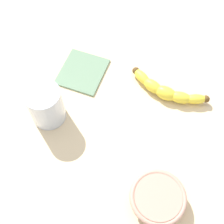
{
  "coord_description": "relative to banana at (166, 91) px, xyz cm",
  "views": [
    {
      "loc": [
        -0.21,
        37.57,
        76.11
      ],
      "look_at": [
        -0.81,
        -1.44,
        5.0
      ],
      "focal_mm": 49.23,
      "sensor_mm": 36.0,
      "label": 1
    }
  ],
  "objects": [
    {
      "name": "folded_napkin",
      "position": [
        23.66,
        -7.95,
        -1.58
      ],
      "size": [
        16.36,
        17.01,
        0.6
      ],
      "primitive_type": "cube",
      "rotation": [
        0.0,
        0.0,
        -0.37
      ],
      "color": "slate",
      "rests_on": "wooden_tabletop"
    },
    {
      "name": "banana",
      "position": [
        0.0,
        0.0,
        0.0
      ],
      "size": [
        20.82,
        12.54,
        3.75
      ],
      "rotation": [
        0.0,
        0.0,
        2.66
      ],
      "color": "yellow",
      "rests_on": "wooden_tabletop"
    },
    {
      "name": "smoothie_glass",
      "position": [
        32.08,
        6.27,
        3.27
      ],
      "size": [
        9.0,
        9.0,
        11.14
      ],
      "color": "silver",
      "rests_on": "wooden_tabletop"
    },
    {
      "name": "ceramic_bowl",
      "position": [
        5.3,
        29.6,
        0.93
      ],
      "size": [
        12.88,
        12.88,
        4.68
      ],
      "color": "tan",
      "rests_on": "wooden_tabletop"
    },
    {
      "name": "wooden_tabletop",
      "position": [
        15.83,
        8.01,
        -3.38
      ],
      "size": [
        120.0,
        120.0,
        3.0
      ],
      "primitive_type": "cube",
      "color": "beige",
      "rests_on": "ground"
    }
  ]
}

